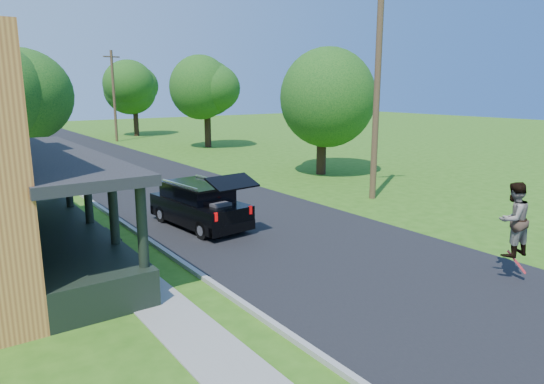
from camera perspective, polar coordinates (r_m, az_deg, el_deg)
ground at (r=14.02m, az=10.72°, el=-8.83°), size 140.00×140.00×0.00m
street at (r=30.94m, az=-16.83°, el=2.40°), size 8.00×120.00×0.02m
curb at (r=29.94m, az=-24.18°, el=1.54°), size 0.15×120.00×0.12m
sidewalk at (r=29.70m, az=-27.10°, el=1.18°), size 1.30×120.00×0.03m
black_suv at (r=17.75m, az=-8.53°, el=-1.50°), size 2.17×4.73×2.14m
skateboarder at (r=13.94m, az=26.49°, el=-2.89°), size 1.03×0.85×1.96m
skateboard at (r=14.39m, az=26.81°, el=-7.42°), size 0.29×0.57×0.56m
tree_left_mid at (r=28.88m, az=-28.83°, el=10.60°), size 6.46×6.16×7.71m
tree_right_near at (r=28.27m, az=5.88°, el=12.22°), size 6.34×6.50×7.89m
tree_right_mid at (r=41.68m, az=-7.78°, el=12.48°), size 6.06×6.12×8.19m
tree_right_far at (r=53.17m, az=-15.99°, el=11.87°), size 6.57×6.36×7.94m
utility_pole_near at (r=22.17m, az=12.29°, el=12.39°), size 1.71×0.64×10.01m
utility_pole_far at (r=48.26m, az=-18.10°, el=10.79°), size 1.56×0.32×8.34m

